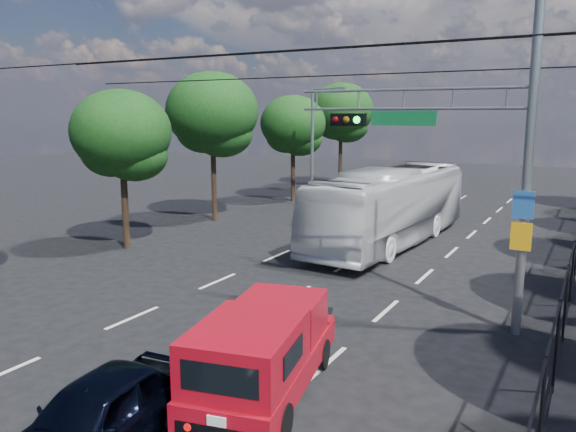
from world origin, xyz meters
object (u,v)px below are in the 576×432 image
Objects in this scene: signal_mast at (479,129)px; white_bus at (391,206)px; red_pickup at (264,349)px; navy_hatchback at (97,417)px; white_van at (327,207)px.

signal_mast reaches higher than white_bus.
red_pickup is 1.31× the size of navy_hatchback.
navy_hatchback is at bearing -113.97° from red_pickup.
signal_mast is at bearing 64.98° from red_pickup.
navy_hatchback is 21.57m from white_van.
signal_mast is 2.38× the size of navy_hatchback.
white_van is at bearing 100.25° from navy_hatchback.
white_van is at bearing 147.10° from white_bus.
white_bus reaches higher than white_van.
signal_mast is 0.80× the size of white_bus.
signal_mast is 10.42m from white_bus.
signal_mast is at bearing -55.23° from white_bus.
red_pickup is 3.36m from navy_hatchback.
white_bus reaches higher than navy_hatchback.
signal_mast is 10.89m from navy_hatchback.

